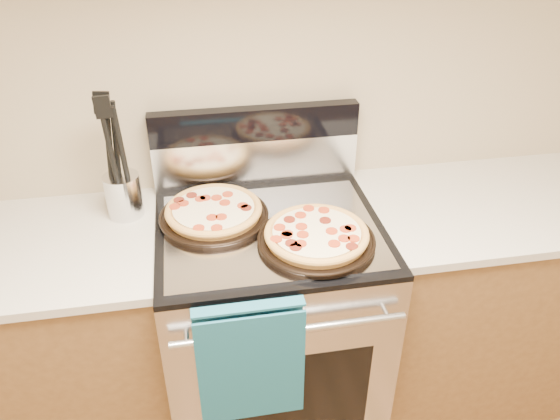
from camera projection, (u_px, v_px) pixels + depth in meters
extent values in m
plane|color=#C0AE8A|center=(252.00, 68.00, 1.90)|extent=(4.00, 0.00, 4.00)
cube|color=#B7B7BC|center=(271.00, 327.00, 2.09)|extent=(0.76, 0.68, 0.90)
cube|color=black|center=(287.00, 398.00, 1.81)|extent=(0.56, 0.01, 0.40)
cube|color=black|center=(269.00, 228.00, 1.84)|extent=(0.76, 0.68, 0.02)
cube|color=silver|center=(256.00, 161.00, 2.05)|extent=(0.76, 0.06, 0.18)
cube|color=black|center=(255.00, 124.00, 1.97)|extent=(0.76, 0.06, 0.12)
cylinder|color=silver|center=(290.00, 331.00, 1.59)|extent=(0.70, 0.03, 0.03)
cube|color=gray|center=(271.00, 230.00, 1.81)|extent=(0.70, 0.55, 0.01)
cube|color=brown|center=(32.00, 354.00, 1.99)|extent=(1.00, 0.62, 0.88)
cube|color=brown|center=(480.00, 297.00, 2.25)|extent=(1.00, 0.62, 0.88)
cube|color=beige|center=(504.00, 204.00, 2.01)|extent=(1.02, 0.64, 0.03)
cylinder|color=silver|center=(124.00, 195.00, 1.88)|extent=(0.13, 0.13, 0.15)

